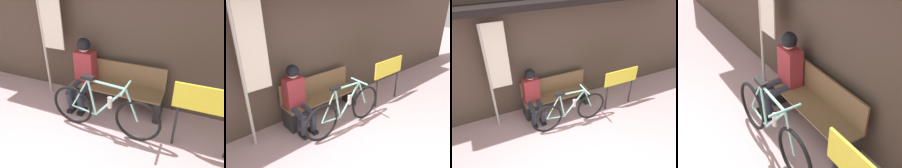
% 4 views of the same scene
% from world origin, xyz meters
% --- Properties ---
extents(storefront_wall, '(12.00, 0.56, 3.20)m').
position_xyz_m(storefront_wall, '(0.00, 2.67, 1.66)').
color(storefront_wall, '#4C3D33').
rests_on(storefront_wall, ground_plane).
extents(park_bench_near, '(1.61, 0.42, 0.82)m').
position_xyz_m(park_bench_near, '(0.33, 2.35, 0.38)').
color(park_bench_near, brown).
rests_on(park_bench_near, ground_plane).
extents(bicycle, '(1.74, 0.40, 0.92)m').
position_xyz_m(bicycle, '(0.37, 1.67, 0.38)').
color(bicycle, black).
rests_on(bicycle, ground_plane).
extents(person_seated, '(0.34, 0.62, 1.22)m').
position_xyz_m(person_seated, '(-0.27, 2.25, 0.69)').
color(person_seated, '#2D3342').
rests_on(person_seated, ground_plane).
extents(banner_pole, '(0.45, 0.05, 2.29)m').
position_xyz_m(banner_pole, '(-0.94, 2.32, 1.46)').
color(banner_pole, '#B7B2A8').
rests_on(banner_pole, ground_plane).
extents(signboard, '(0.88, 0.04, 1.01)m').
position_xyz_m(signboard, '(1.75, 1.79, 0.76)').
color(signboard, '#232326').
rests_on(signboard, ground_plane).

